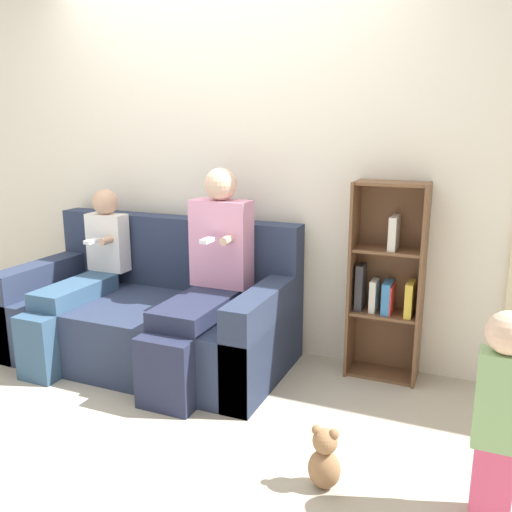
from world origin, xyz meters
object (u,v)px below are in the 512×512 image
couch (152,316)px  teddy_bear (324,459)px  bookshelf (387,282)px  child_seated (81,277)px  adult_seated (205,276)px  toddler_standing (500,409)px

couch → teddy_bear: bearing=-31.0°
bookshelf → couch: bearing=-166.4°
child_seated → adult_seated: bearing=3.0°
adult_seated → toddler_standing: 1.78m
toddler_standing → bookshelf: 1.30m
couch → bookshelf: bearing=13.6°
couch → bookshelf: (1.46, 0.35, 0.31)m
couch → adult_seated: (0.45, -0.09, 0.35)m
child_seated → toddler_standing: bearing=-14.4°
toddler_standing → teddy_bear: toddler_standing is taller
couch → adult_seated: 0.58m
adult_seated → bookshelf: (1.01, 0.44, -0.04)m
bookshelf → toddler_standing: bearing=-61.3°
couch → toddler_standing: size_ratio=2.13×
bookshelf → teddy_bear: 1.30m
couch → child_seated: 0.53m
child_seated → bookshelf: bearing=14.3°
couch → adult_seated: size_ratio=1.45×
child_seated → bookshelf: bookshelf is taller
couch → toddler_standing: (2.09, -0.78, 0.19)m
bookshelf → child_seated: bearing=-165.7°
couch → teddy_bear: size_ratio=6.40×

